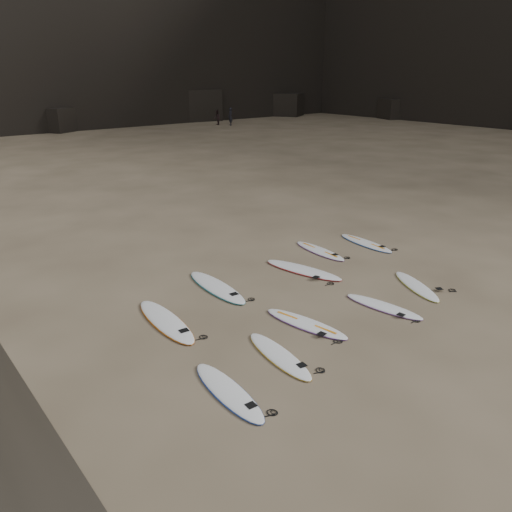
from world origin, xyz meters
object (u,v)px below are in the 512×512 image
Objects in this scene: surfboard_1 at (279,355)px; surfboard_7 at (303,270)px; surfboard_3 at (383,306)px; surfboard_2 at (306,323)px; surfboard_8 at (320,251)px; person_a at (230,117)px; surfboard_6 at (217,287)px; surfboard_0 at (228,391)px; person_b at (217,118)px; surfboard_5 at (166,321)px; surfboard_4 at (416,286)px; surfboard_9 at (366,243)px.

surfboard_7 reaches higher than surfboard_1.
surfboard_3 is (3.73, 0.07, -0.00)m from surfboard_1.
surfboard_3 is 0.82× the size of surfboard_7.
surfboard_3 is at bearing -25.66° from surfboard_2.
surfboard_3 is 4.45m from surfboard_8.
person_a is (21.90, 35.10, 0.90)m from surfboard_8.
surfboard_6 is (1.02, 3.86, 0.01)m from surfboard_1.
surfboard_0 is at bearing -172.16° from surfboard_2.
person_a is at bearing 43.34° from surfboard_7.
person_b is at bearing 47.33° from surfboard_2.
surfboard_5 is 1.69× the size of person_b.
surfboard_3 is at bearing -147.10° from surfboard_4.
surfboard_9 is (5.93, 3.00, 0.00)m from surfboard_2.
surfboard_5 reaches higher than surfboard_4.
surfboard_5 is 1.02× the size of surfboard_7.
surfboard_0 reaches higher than surfboard_4.
surfboard_2 is at bearing -11.47° from person_b.
surfboard_5 and surfboard_6 have the same top height.
surfboard_6 reaches higher than surfboard_2.
surfboard_5 is at bearing -175.92° from surfboard_4.
person_b is at bearing 59.88° from surfboard_0.
surfboard_0 is 1.03× the size of surfboard_1.
surfboard_9 is 1.49× the size of person_b.
surfboard_9 is at bearing 87.04° from surfboard_4.
surfboard_3 is at bearing -8.71° from person_b.
surfboard_2 is 1.01× the size of surfboard_8.
surfboard_3 is 5.15m from surfboard_9.
person_b is (28.14, 40.84, 0.77)m from surfboard_0.
surfboard_5 is (-2.62, 2.28, 0.01)m from surfboard_2.
surfboard_1 is 47.89m from person_a.
person_b reaches higher than surfboard_1.
person_a reaches higher than surfboard_0.
surfboard_6 is at bearing 26.91° from surfboard_5.
surfboard_1 is 3.99m from surfboard_6.
surfboard_1 is at bearing -165.89° from surfboard_2.
surfboard_3 is at bearing 8.93° from surfboard_0.
surfboard_2 is 5.33m from surfboard_8.
person_a is at bearing 45.55° from surfboard_2.
surfboard_2 is 6.64m from surfboard_9.
surfboard_8 reaches higher than surfboard_4.
surfboard_7 is (2.37, 2.56, 0.01)m from surfboard_2.
surfboard_5 is at bearing -169.89° from surfboard_9.
surfboard_9 is (1.85, 3.38, 0.00)m from surfboard_4.
surfboard_1 is at bearing -153.40° from surfboard_7.
person_a is at bearing 65.91° from surfboard_9.
surfboard_4 is 1.36× the size of person_b.
surfboard_9 reaches higher than surfboard_4.
surfboard_6 reaches higher than surfboard_0.
surfboard_9 is (7.41, 3.68, 0.00)m from surfboard_1.
person_b reaches higher than surfboard_3.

